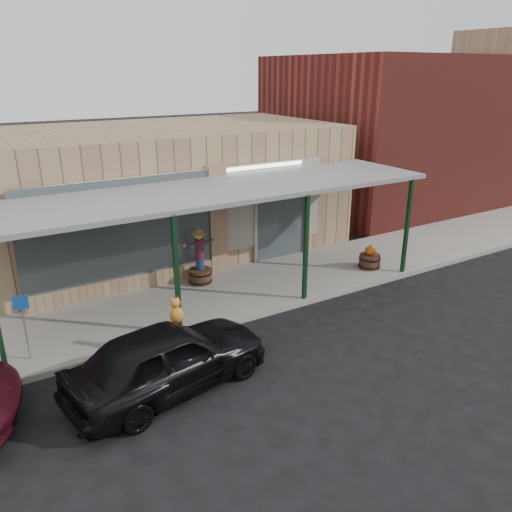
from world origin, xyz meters
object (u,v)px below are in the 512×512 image
handicap_sign (24,319)px  barrel_scarecrow (200,265)px  parked_sedan (168,358)px  barrel_pumpkin (370,260)px

handicap_sign → barrel_scarecrow: bearing=35.8°
handicap_sign → parked_sedan: bearing=-30.8°
barrel_scarecrow → parked_sedan: bearing=-134.7°
barrel_scarecrow → barrel_pumpkin: barrel_scarecrow is taller
barrel_pumpkin → barrel_scarecrow: bearing=162.0°
parked_sedan → barrel_pumpkin: bearing=-82.3°
barrel_pumpkin → handicap_sign: handicap_sign is taller
barrel_pumpkin → handicap_sign: 9.88m
barrel_pumpkin → handicap_sign: (-9.85, -0.21, 0.69)m
barrel_scarecrow → barrel_pumpkin: 5.27m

